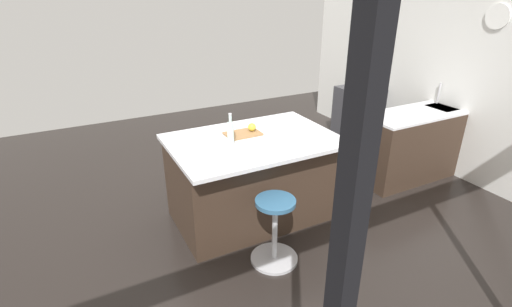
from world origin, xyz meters
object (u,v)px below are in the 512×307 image
at_px(cutting_board, 243,134).
at_px(stool_by_window, 275,233).
at_px(water_bottle, 231,132).
at_px(apple_yellow, 252,127).
at_px(kitchen_island, 252,178).
at_px(oven_range, 358,114).

bearing_deg(cutting_board, stool_by_window, 83.01).
bearing_deg(water_bottle, apple_yellow, -150.86).
height_order(stool_by_window, water_bottle, water_bottle).
xyz_separation_m(cutting_board, water_bottle, (0.21, 0.17, 0.11)).
bearing_deg(kitchen_island, oven_range, -153.98).
bearing_deg(stool_by_window, kitchen_island, -101.37).
distance_m(kitchen_island, cutting_board, 0.49).
bearing_deg(stool_by_window, oven_range, -143.55).
bearing_deg(cutting_board, apple_yellow, -177.87).
relative_size(kitchen_island, stool_by_window, 2.59).
relative_size(apple_yellow, water_bottle, 0.27).
bearing_deg(apple_yellow, water_bottle, 29.14).
xyz_separation_m(stool_by_window, water_bottle, (0.11, -0.69, 0.76)).
bearing_deg(water_bottle, kitchen_island, -166.19).
relative_size(oven_range, stool_by_window, 1.33).
relative_size(kitchen_island, cutting_board, 4.66).
relative_size(cutting_board, water_bottle, 1.15).
distance_m(oven_range, water_bottle, 3.19).
bearing_deg(oven_range, water_bottle, 24.99).
distance_m(oven_range, cutting_board, 2.91).
height_order(stool_by_window, cutting_board, cutting_board).
xyz_separation_m(kitchen_island, apple_yellow, (-0.06, -0.12, 0.53)).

